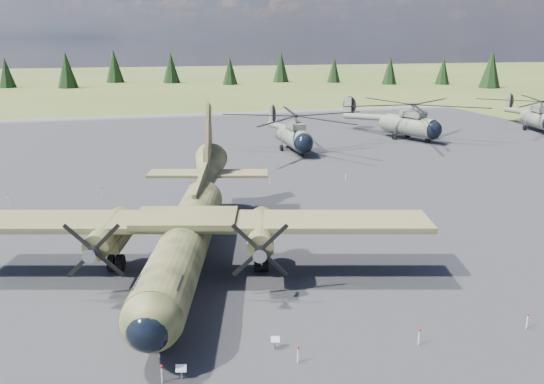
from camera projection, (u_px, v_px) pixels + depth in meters
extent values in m
plane|color=brown|center=(212.00, 253.00, 35.97)|extent=(500.00, 500.00, 0.00)
cube|color=#58585D|center=(196.00, 209.00, 45.28)|extent=(120.00, 120.00, 0.04)
cylinder|color=#373E21|center=(185.00, 243.00, 31.63)|extent=(7.14, 18.32, 2.83)
sphere|color=#373E21|center=(152.00, 320.00, 22.91)|extent=(3.36, 3.36, 2.77)
sphere|color=black|center=(149.00, 328.00, 22.39)|extent=(2.47, 2.47, 2.04)
cube|color=black|center=(159.00, 288.00, 24.25)|extent=(2.35, 2.06, 0.56)
cone|color=#373E21|center=(208.00, 176.00, 42.78)|extent=(4.37, 7.41, 4.25)
cube|color=gray|center=(188.00, 254.00, 32.93)|extent=(3.33, 6.34, 0.50)
cube|color=#2A351C|center=(185.00, 221.00, 31.79)|extent=(29.25, 10.41, 0.35)
cube|color=#373E21|center=(185.00, 218.00, 31.73)|extent=(6.76, 4.99, 0.35)
cylinder|color=#373E21|center=(109.00, 232.00, 31.65)|extent=(2.74, 5.46, 1.51)
cube|color=#373E21|center=(114.00, 237.00, 32.61)|extent=(2.30, 3.70, 0.81)
cone|color=gray|center=(91.00, 253.00, 28.50)|extent=(0.96, 1.07, 0.77)
cylinder|color=black|center=(116.00, 263.00, 33.09)|extent=(1.13, 1.29, 1.11)
cylinder|color=#373E21|center=(261.00, 232.00, 31.66)|extent=(2.74, 5.46, 1.51)
cube|color=#373E21|center=(261.00, 237.00, 32.62)|extent=(2.30, 3.70, 0.81)
cone|color=gray|center=(260.00, 253.00, 28.51)|extent=(0.96, 1.07, 0.77)
cylinder|color=black|center=(262.00, 263.00, 33.10)|extent=(1.13, 1.29, 1.11)
cube|color=#373E21|center=(201.00, 181.00, 38.93)|extent=(2.12, 7.47, 1.70)
cube|color=#2A351C|center=(208.00, 174.00, 43.25)|extent=(9.94, 4.50, 0.22)
cylinder|color=gray|center=(159.00, 327.00, 24.36)|extent=(0.17, 0.17, 0.91)
cylinder|color=black|center=(160.00, 341.00, 24.56)|extent=(0.57, 1.00, 0.94)
cylinder|color=#66685A|center=(295.00, 138.00, 67.37)|extent=(2.72, 7.35, 2.53)
sphere|color=black|center=(304.00, 143.00, 64.02)|extent=(2.39, 2.39, 2.33)
sphere|color=#66685A|center=(286.00, 133.00, 70.74)|extent=(2.39, 2.39, 2.33)
cube|color=#66685A|center=(296.00, 126.00, 66.55)|extent=(1.80, 3.28, 0.76)
cylinder|color=gray|center=(296.00, 120.00, 66.33)|extent=(0.37, 0.37, 1.01)
cylinder|color=#66685A|center=(278.00, 126.00, 74.15)|extent=(1.08, 8.65, 1.45)
cube|color=#66685A|center=(271.00, 113.00, 77.30)|extent=(0.26, 1.42, 2.43)
cylinder|color=black|center=(273.00, 113.00, 77.39)|extent=(0.13, 2.63, 2.63)
cylinder|color=black|center=(302.00, 154.00, 64.98)|extent=(0.30, 0.69, 0.69)
cylinder|color=black|center=(281.00, 148.00, 68.55)|extent=(0.32, 0.82, 0.81)
cylinder|color=gray|center=(281.00, 144.00, 68.40)|extent=(0.15, 0.15, 1.47)
cylinder|color=black|center=(301.00, 147.00, 69.26)|extent=(0.32, 0.82, 0.81)
cylinder|color=gray|center=(302.00, 143.00, 69.11)|extent=(0.15, 0.15, 1.47)
cylinder|color=#66685A|center=(409.00, 126.00, 75.48)|extent=(5.72, 8.32, 2.74)
sphere|color=black|center=(433.00, 130.00, 72.52)|extent=(3.33, 3.33, 2.52)
sphere|color=#66685A|center=(388.00, 123.00, 78.46)|extent=(3.33, 3.33, 2.52)
cube|color=#66685A|center=(413.00, 114.00, 74.66)|extent=(3.13, 3.96, 0.82)
cylinder|color=gray|center=(413.00, 108.00, 74.43)|extent=(0.52, 0.52, 1.10)
cylinder|color=#66685A|center=(367.00, 117.00, 81.45)|extent=(4.66, 8.91, 1.57)
cube|color=#66685A|center=(348.00, 105.00, 84.17)|extent=(0.85, 1.50, 2.63)
cylinder|color=black|center=(350.00, 105.00, 84.40)|extent=(1.22, 2.63, 2.85)
cylinder|color=black|center=(428.00, 140.00, 73.45)|extent=(0.58, 0.81, 0.74)
cylinder|color=black|center=(395.00, 137.00, 76.04)|extent=(0.66, 0.93, 0.88)
cylinder|color=gray|center=(395.00, 133.00, 75.88)|extent=(0.20, 0.20, 1.59)
cylinder|color=black|center=(408.00, 135.00, 77.79)|extent=(0.66, 0.93, 0.88)
cylinder|color=gray|center=(408.00, 131.00, 77.63)|extent=(0.20, 0.20, 1.59)
cylinder|color=#66685A|center=(538.00, 120.00, 82.36)|extent=(4.19, 7.68, 2.53)
sphere|color=#66685A|center=(527.00, 116.00, 85.86)|extent=(2.81, 2.81, 2.33)
cube|color=#66685A|center=(541.00, 110.00, 81.52)|extent=(2.44, 3.55, 0.76)
cylinder|color=gray|center=(542.00, 105.00, 81.31)|extent=(0.44, 0.44, 1.01)
cylinder|color=#66685A|center=(517.00, 111.00, 89.40)|extent=(2.88, 8.59, 1.45)
cube|color=#66685A|center=(508.00, 101.00, 92.69)|extent=(0.55, 1.43, 2.43)
cylinder|color=black|center=(510.00, 101.00, 92.70)|extent=(0.68, 2.57, 2.63)
cylinder|color=black|center=(525.00, 128.00, 83.93)|extent=(0.49, 0.86, 0.81)
cylinder|color=gray|center=(525.00, 124.00, 83.78)|extent=(0.17, 0.17, 1.47)
cylinder|color=black|center=(542.00, 128.00, 83.94)|extent=(0.49, 0.86, 0.81)
cylinder|color=gray|center=(542.00, 124.00, 83.80)|extent=(0.17, 0.17, 1.47)
cube|color=gray|center=(181.00, 373.00, 22.66)|extent=(0.10, 0.10, 0.57)
cube|color=silver|center=(181.00, 368.00, 22.53)|extent=(0.49, 0.29, 0.32)
cube|color=gray|center=(275.00, 343.00, 24.92)|extent=(0.09, 0.09, 0.51)
cube|color=silver|center=(275.00, 339.00, 24.81)|extent=(0.44, 0.28, 0.29)
cylinder|color=silver|center=(162.00, 375.00, 22.35)|extent=(0.07, 0.07, 0.80)
cylinder|color=red|center=(161.00, 367.00, 22.24)|extent=(0.12, 0.12, 0.10)
cylinder|color=silver|center=(298.00, 355.00, 23.75)|extent=(0.07, 0.07, 0.80)
cylinder|color=red|center=(298.00, 347.00, 23.64)|extent=(0.12, 0.12, 0.10)
cylinder|color=silver|center=(419.00, 337.00, 25.15)|extent=(0.07, 0.07, 0.80)
cylinder|color=red|center=(420.00, 330.00, 25.04)|extent=(0.12, 0.12, 0.10)
cylinder|color=silver|center=(527.00, 322.00, 26.55)|extent=(0.07, 0.07, 0.80)
cylinder|color=red|center=(528.00, 315.00, 26.43)|extent=(0.12, 0.12, 0.10)
cylinder|color=silver|center=(8.00, 198.00, 47.03)|extent=(0.07, 0.07, 0.80)
cylinder|color=red|center=(8.00, 194.00, 46.92)|extent=(0.12, 0.12, 0.10)
cylinder|color=silver|center=(102.00, 192.00, 48.90)|extent=(0.07, 0.07, 0.80)
cylinder|color=red|center=(102.00, 188.00, 48.78)|extent=(0.12, 0.12, 0.10)
cylinder|color=silver|center=(189.00, 186.00, 50.76)|extent=(0.07, 0.07, 0.80)
cylinder|color=red|center=(189.00, 182.00, 50.65)|extent=(0.12, 0.12, 0.10)
cylinder|color=silver|center=(270.00, 181.00, 52.63)|extent=(0.07, 0.07, 0.80)
cylinder|color=red|center=(270.00, 177.00, 52.51)|extent=(0.12, 0.12, 0.10)
cylinder|color=silver|center=(346.00, 176.00, 54.49)|extent=(0.07, 0.07, 0.80)
cylinder|color=red|center=(346.00, 172.00, 54.38)|extent=(0.12, 0.12, 0.10)
cylinder|color=silver|center=(431.00, 228.00, 39.70)|extent=(0.07, 0.07, 0.80)
cylinder|color=red|center=(432.00, 223.00, 39.59)|extent=(0.12, 0.12, 0.10)
cone|color=black|center=(491.00, 69.00, 154.34)|extent=(6.10, 6.10, 10.90)
cone|color=black|center=(443.00, 71.00, 166.45)|extent=(4.64, 4.64, 8.29)
cone|color=black|center=(390.00, 70.00, 166.90)|extent=(4.90, 4.90, 8.74)
cone|color=black|center=(334.00, 70.00, 173.80)|extent=(4.61, 4.61, 8.23)
cone|color=black|center=(281.00, 67.00, 175.40)|extent=(5.50, 5.50, 9.81)
cone|color=black|center=(230.00, 71.00, 165.66)|extent=(4.80, 4.80, 8.57)
cone|color=black|center=(171.00, 67.00, 171.66)|extent=(5.52, 5.52, 9.86)
cone|color=black|center=(114.00, 66.00, 173.41)|extent=(5.85, 5.85, 10.45)
cone|color=black|center=(67.00, 70.00, 154.22)|extent=(5.81, 5.81, 10.37)
cone|color=black|center=(6.00, 72.00, 155.47)|extent=(4.88, 4.88, 8.71)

